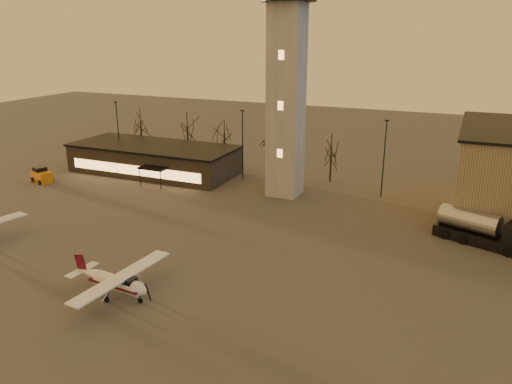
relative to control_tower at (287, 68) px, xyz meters
The scene contains 8 objects.
ground 34.15m from the control_tower, 90.00° to the right, with size 220.00×220.00×0.00m, color #423F3D.
control_tower is the anchor object (origin of this frame).
terminal 26.24m from the control_tower, behind, with size 25.40×12.20×4.30m.
light_poles 10.97m from the control_tower, 63.48° to the left, with size 58.50×12.25×10.14m.
tree_row 19.48m from the control_tower, 146.24° to the left, with size 37.20×9.20×8.80m.
cessna_front 34.43m from the control_tower, 95.29° to the right, with size 8.36×10.55×2.90m.
fuel_truck 29.19m from the control_tower, 16.86° to the right, with size 9.32×5.53×3.33m.
service_cart 38.35m from the control_tower, 165.62° to the right, with size 3.74×2.97×2.12m.
Camera 1 is at (21.81, -29.44, 20.80)m, focal length 35.00 mm.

